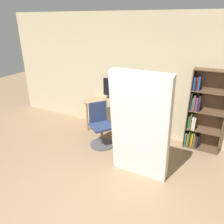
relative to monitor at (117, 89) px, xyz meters
The scene contains 6 objects.
wall_back 0.99m from the monitor, ahead, with size 8.00×0.06×2.70m.
desk 0.43m from the monitor, 97.14° to the right, with size 1.26×0.59×0.74m.
monitor is the anchor object (origin of this frame).
office_chair 1.04m from the monitor, 88.27° to the right, with size 0.62×0.62×0.93m.
bookshelf 1.93m from the monitor, ahead, with size 0.69×0.27×1.68m.
mattress_near 1.82m from the monitor, 51.76° to the right, with size 0.95×0.39×1.87m.
Camera 1 is at (1.22, -1.36, 2.54)m, focal length 35.00 mm.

